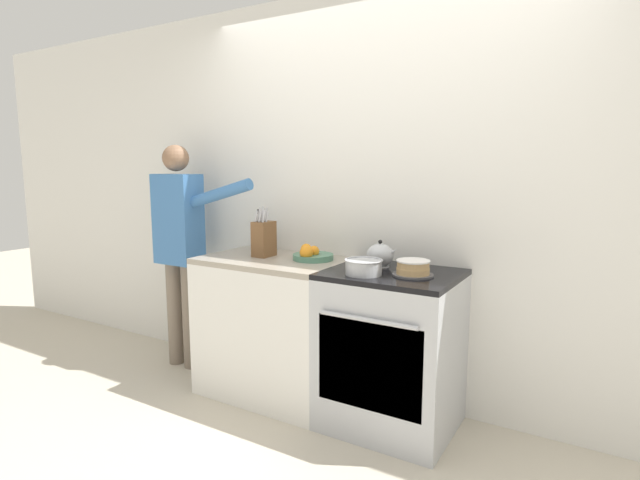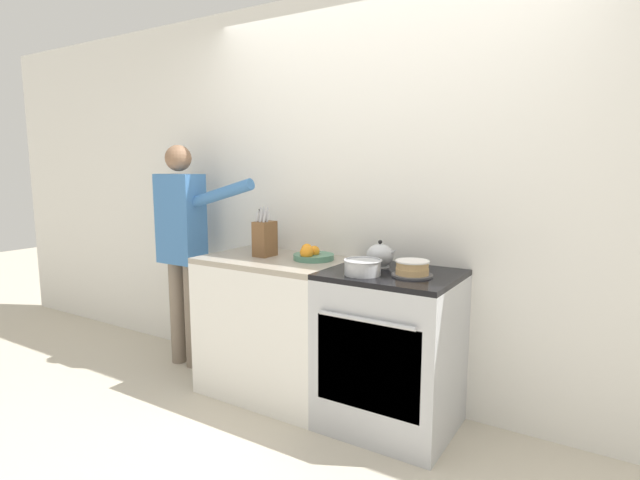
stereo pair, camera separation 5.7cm
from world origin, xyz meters
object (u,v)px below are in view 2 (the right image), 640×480
stove_range (390,350)px  mixing_bowl (363,267)px  knife_block (265,238)px  utensil_crock (264,241)px  person_baker (182,236)px  tea_kettle (380,256)px  fruit_bowl (312,255)px  layer_cake (412,269)px

stove_range → mixing_bowl: (-0.11, -0.15, 0.50)m
mixing_bowl → knife_block: knife_block is taller
utensil_crock → person_baker: person_baker is taller
knife_block → mixing_bowl: bearing=-11.6°
stove_range → tea_kettle: size_ratio=4.67×
tea_kettle → fruit_bowl: (-0.46, -0.03, -0.04)m
layer_cake → mixing_bowl: 0.27m
knife_block → layer_cake: bearing=-2.9°
stove_range → person_baker: (-1.69, 0.02, 0.53)m
utensil_crock → knife_block: bearing=-50.9°
knife_block → fruit_bowl: 0.35m
knife_block → utensil_crock: (-0.14, 0.17, -0.05)m
stove_range → mixing_bowl: mixing_bowl is taller
tea_kettle → person_baker: bearing=-176.9°
tea_kettle → mixing_bowl: (0.01, -0.25, -0.02)m
mixing_bowl → knife_block: size_ratio=0.65×
layer_cake → utensil_crock: utensil_crock is taller
layer_cake → person_baker: person_baker is taller
person_baker → layer_cake: bearing=11.5°
knife_block → fruit_bowl: knife_block is taller
stove_range → tea_kettle: 0.55m
mixing_bowl → fruit_bowl: size_ratio=0.82×
mixing_bowl → fruit_bowl: bearing=155.0°
person_baker → utensil_crock: bearing=28.2°
layer_cake → knife_block: 1.05m
fruit_bowl → person_baker: (-1.11, -0.05, 0.04)m
stove_range → knife_block: 1.08m
utensil_crock → fruit_bowl: (0.47, -0.12, -0.04)m
layer_cake → tea_kettle: 0.29m
stove_range → mixing_bowl: 0.53m
layer_cake → utensil_crock: (-1.19, 0.22, 0.03)m
utensil_crock → stove_range: bearing=-10.2°
layer_cake → fruit_bowl: 0.72m
stove_range → mixing_bowl: bearing=-126.5°
layer_cake → tea_kettle: (-0.26, 0.14, 0.03)m
person_baker → fruit_bowl: bearing=16.0°
layer_cake → person_baker: bearing=178.3°
fruit_bowl → person_baker: person_baker is taller
knife_block → utensil_crock: bearing=129.1°
layer_cake → knife_block: size_ratio=0.69×
knife_block → fruit_bowl: size_ratio=1.26×
stove_range → person_baker: size_ratio=0.55×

